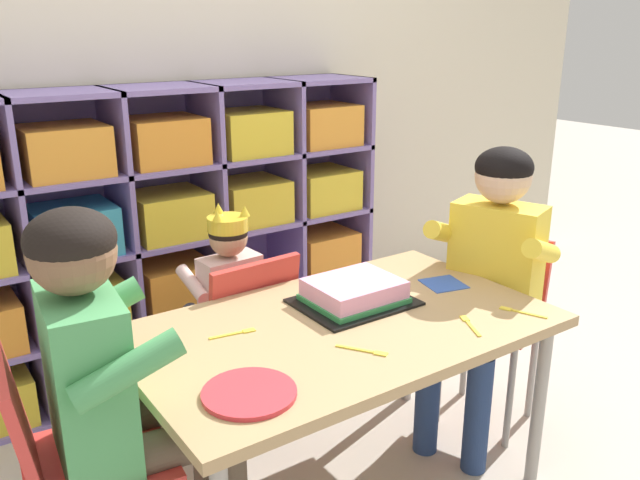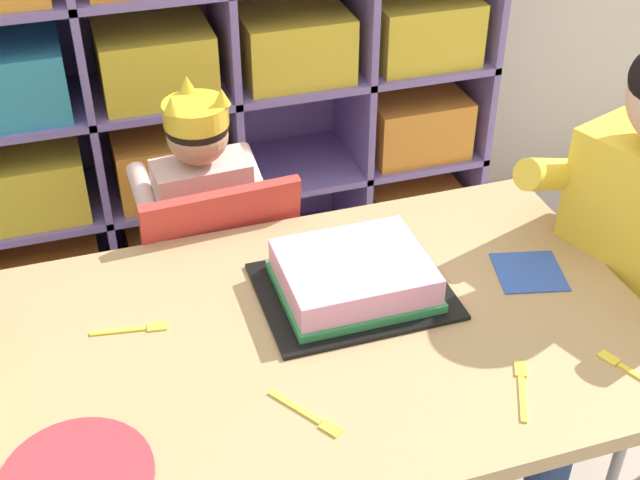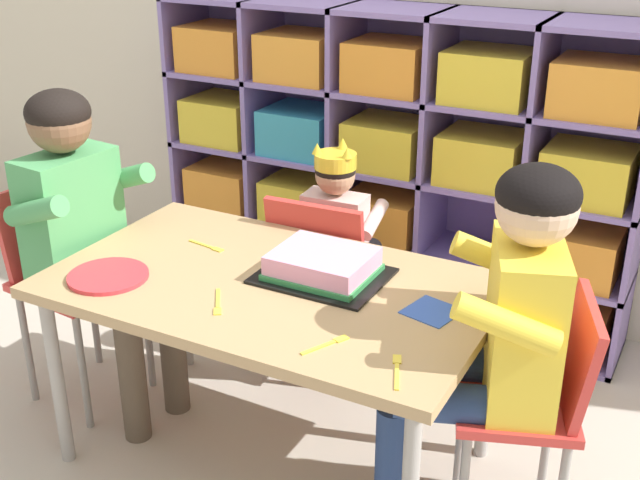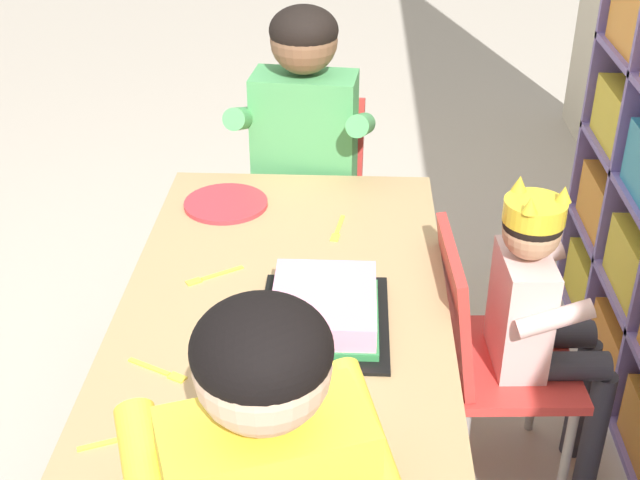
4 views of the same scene
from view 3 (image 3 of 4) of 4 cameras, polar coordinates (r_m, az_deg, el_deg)
name	(u,v)px [view 3 (image 3 of 4)]	position (r m, az deg, el deg)	size (l,w,h in m)	color
ground	(275,456)	(2.58, -3.14, -14.84)	(16.00, 16.00, 0.00)	#BCB2A3
storage_cubby_shelf	(383,168)	(3.17, 4.42, 5.04)	(1.87, 0.33, 1.20)	#7F6BB2
activity_table	(271,298)	(2.28, -3.45, -4.06)	(1.22, 0.73, 0.60)	tan
classroom_chair_blue	(326,272)	(2.75, 0.42, -2.25)	(0.38, 0.35, 0.68)	red
child_with_crown	(340,228)	(2.79, 1.41, 0.88)	(0.30, 0.31, 0.84)	beige
classroom_chair_adult_side	(68,270)	(2.77, -17.25, -2.00)	(0.38, 0.38, 0.73)	red
adult_helper_seated	(86,220)	(2.61, -16.11, 1.35)	(0.45, 0.43, 1.05)	#4C9E5B
classroom_chair_guest_side	(536,396)	(2.14, 14.89, -10.52)	(0.40, 0.41, 0.69)	red
guest_at_table_side	(498,319)	(2.02, 12.37, -5.45)	(0.48, 0.46, 1.04)	yellow
birthday_cake_on_tray	(323,267)	(2.26, 0.19, -1.88)	(0.35, 0.28, 0.08)	black
paper_plate_stack	(108,276)	(2.34, -14.62, -2.46)	(0.22, 0.22, 0.01)	#DB333D
paper_napkin_square	(432,311)	(2.12, 7.86, -4.98)	(0.13, 0.13, 0.00)	#3356B7
fork_at_table_front_edge	(328,344)	(1.96, 0.56, -7.29)	(0.07, 0.13, 0.00)	yellow
fork_scattered_mid_table	(208,246)	(2.48, -7.85, -0.44)	(0.13, 0.03, 0.00)	yellow
fork_near_cake_tray	(218,303)	(2.15, -7.18, -4.43)	(0.09, 0.13, 0.00)	yellow
fork_by_napkin	(397,370)	(1.87, 5.41, -9.02)	(0.07, 0.14, 0.00)	yellow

